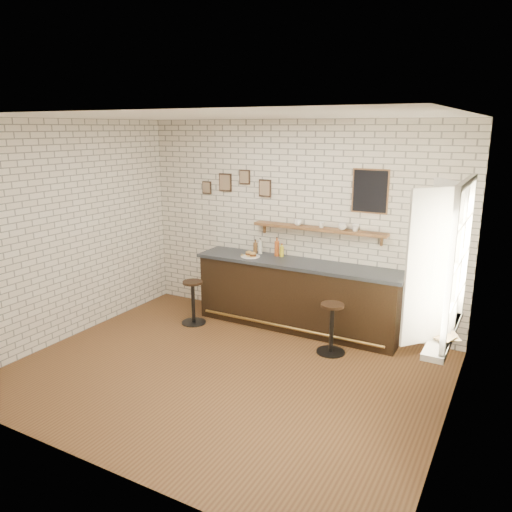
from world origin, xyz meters
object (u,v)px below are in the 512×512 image
(bitters_bottle_white, at_px, (260,247))
(shelf_cup_d, at_px, (355,228))
(bar_stool_left, at_px, (193,301))
(shelf_cup_b, at_px, (321,225))
(book_upper, at_px, (438,335))
(shelf_cup_a, at_px, (298,222))
(condiment_bottle_yellow, at_px, (282,251))
(bitters_bottle_amber, at_px, (277,248))
(shelf_cup_c, at_px, (342,227))
(sandwich_plate, at_px, (250,256))
(bar_counter, at_px, (297,295))
(book_lower, at_px, (439,336))
(bitters_bottle_brown, at_px, (255,248))
(ciabatta_sandwich, at_px, (251,254))
(bar_stool_right, at_px, (332,327))

(bitters_bottle_white, height_order, shelf_cup_d, shelf_cup_d)
(bar_stool_left, distance_m, shelf_cup_b, 2.22)
(shelf_cup_b, xyz_separation_m, book_upper, (1.93, -1.84, -0.58))
(bitters_bottle_white, distance_m, shelf_cup_a, 0.75)
(condiment_bottle_yellow, bearing_deg, bar_stool_left, -145.81)
(bitters_bottle_white, height_order, bitters_bottle_amber, bitters_bottle_amber)
(condiment_bottle_yellow, bearing_deg, shelf_cup_c, 2.03)
(bitters_bottle_amber, xyz_separation_m, shelf_cup_d, (1.18, 0.03, 0.42))
(shelf_cup_d, bearing_deg, book_upper, -71.46)
(sandwich_plate, relative_size, shelf_cup_d, 2.70)
(shelf_cup_a, xyz_separation_m, shelf_cup_c, (0.67, 0.00, 0.00))
(bar_counter, distance_m, shelf_cup_a, 1.06)
(shelf_cup_d, bearing_deg, sandwich_plate, 170.63)
(bar_stool_left, height_order, book_lower, book_lower)
(shelf_cup_b, relative_size, book_upper, 0.46)
(bitters_bottle_brown, height_order, book_lower, bitters_bottle_brown)
(bar_counter, distance_m, shelf_cup_b, 1.09)
(condiment_bottle_yellow, bearing_deg, shelf_cup_d, 1.69)
(bar_counter, xyz_separation_m, book_upper, (2.20, -1.64, 0.45))
(condiment_bottle_yellow, distance_m, shelf_cup_b, 0.75)
(bar_stool_left, bearing_deg, shelf_cup_c, 21.21)
(bitters_bottle_amber, xyz_separation_m, condiment_bottle_yellow, (0.08, 0.00, -0.04))
(bitters_bottle_white, relative_size, book_lower, 1.00)
(bitters_bottle_white, distance_m, condiment_bottle_yellow, 0.36)
(bitters_bottle_brown, bearing_deg, book_lower, -30.74)
(shelf_cup_c, height_order, book_lower, shelf_cup_c)
(bitters_bottle_brown, bearing_deg, bar_counter, -12.08)
(bar_stool_left, xyz_separation_m, shelf_cup_c, (2.02, 0.78, 1.19))
(bitters_bottle_brown, bearing_deg, ciabatta_sandwich, -77.49)
(sandwich_plate, distance_m, bitters_bottle_brown, 0.25)
(sandwich_plate, bearing_deg, shelf_cup_c, 11.47)
(shelf_cup_d, distance_m, book_lower, 2.39)
(shelf_cup_b, bearing_deg, sandwich_plate, 161.54)
(bar_stool_right, relative_size, book_upper, 3.36)
(condiment_bottle_yellow, distance_m, shelf_cup_a, 0.51)
(bar_stool_left, bearing_deg, ciabatta_sandwich, 36.03)
(ciabatta_sandwich, relative_size, shelf_cup_d, 1.92)
(bitters_bottle_white, xyz_separation_m, book_upper, (2.90, -1.80, -0.15))
(shelf_cup_d, relative_size, book_lower, 0.43)
(sandwich_plate, relative_size, book_upper, 1.38)
(bar_stool_right, relative_size, shelf_cup_d, 6.55)
(bar_counter, bearing_deg, shelf_cup_b, 37.01)
(sandwich_plate, distance_m, bar_stool_right, 1.70)
(shelf_cup_b, bearing_deg, bitters_bottle_amber, 149.41)
(shelf_cup_a, relative_size, shelf_cup_c, 0.95)
(bar_stool_right, distance_m, book_lower, 1.88)
(bitters_bottle_white, xyz_separation_m, condiment_bottle_yellow, (0.36, 0.00, -0.01))
(shelf_cup_b, height_order, shelf_cup_d, shelf_cup_d)
(bitters_bottle_amber, bearing_deg, book_lower, -34.14)
(bar_counter, xyz_separation_m, book_lower, (2.20, -1.61, 0.43))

